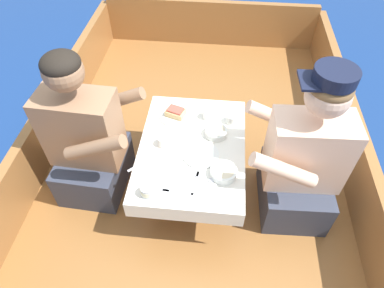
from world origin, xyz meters
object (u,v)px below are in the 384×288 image
person_port (87,142)px  coffee_cup_port (232,119)px  coffee_cup_starboard (209,114)px  coffee_cup_center (165,141)px  person_starboard (302,162)px  sandwich (176,112)px  tin_can (147,191)px

person_port → coffee_cup_port: (0.80, 0.24, 0.03)m
coffee_cup_starboard → coffee_cup_center: size_ratio=0.98×
person_starboard → sandwich: person_starboard is taller
coffee_cup_starboard → coffee_cup_center: (-0.23, -0.25, -0.00)m
coffee_cup_starboard → person_port: bearing=-158.6°
person_port → coffee_cup_port: 0.84m
person_port → coffee_cup_starboard: person_port is taller
person_port → coffee_cup_center: (0.44, 0.02, 0.03)m
coffee_cup_starboard → sandwich: bearing=-178.2°
coffee_cup_port → coffee_cup_starboard: (-0.14, 0.03, 0.00)m
person_starboard → coffee_cup_starboard: size_ratio=10.54×
coffee_cup_starboard → coffee_cup_center: coffee_cup_starboard is taller
person_port → tin_can: 0.52m
coffee_cup_port → coffee_cup_starboard: size_ratio=0.96×
sandwich → tin_can: bearing=-96.2°
sandwich → coffee_cup_center: bearing=-97.1°
coffee_cup_port → coffee_cup_center: 0.43m
person_port → coffee_cup_center: bearing=5.2°
person_starboard → coffee_cup_center: size_ratio=10.36×
coffee_cup_center → sandwich: bearing=82.9°
coffee_cup_starboard → tin_can: bearing=-114.1°
sandwich → coffee_cup_port: 0.33m
sandwich → person_port: bearing=-151.5°
coffee_cup_center → tin_can: size_ratio=1.40×
coffee_cup_starboard → person_starboard: bearing=-30.3°
coffee_cup_port → coffee_cup_starboard: coffee_cup_starboard is taller
sandwich → tin_can: 0.58m
person_port → tin_can: bearing=-34.8°
person_starboard → coffee_cup_center: 0.75m
tin_can → person_port: bearing=142.1°
coffee_cup_port → coffee_cup_center: size_ratio=0.95×
person_port → tin_can: (0.41, -0.32, 0.03)m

